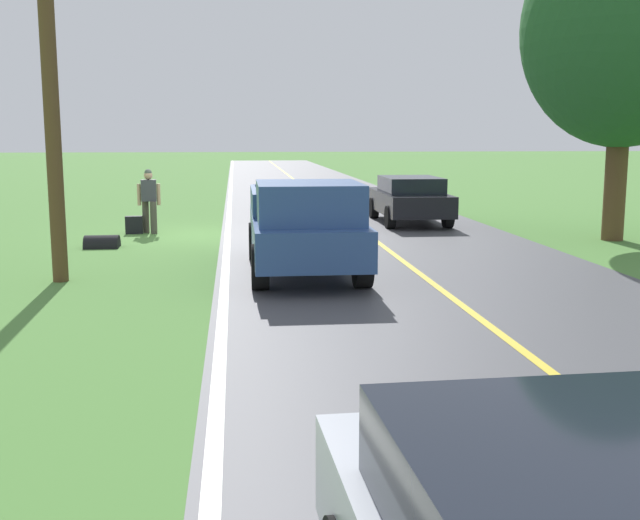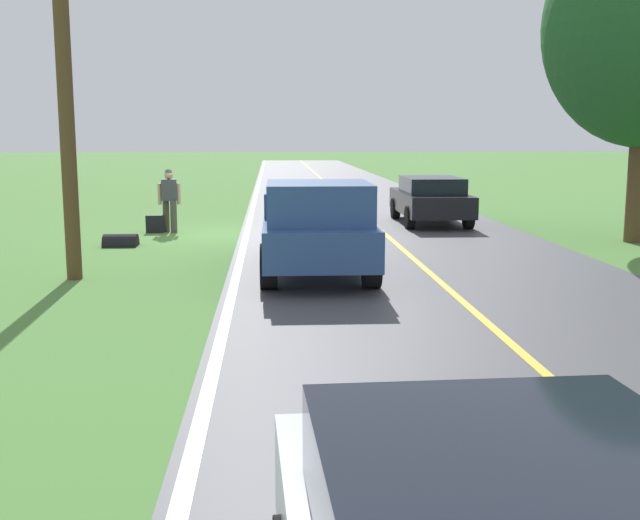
{
  "view_description": "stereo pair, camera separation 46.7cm",
  "coord_description": "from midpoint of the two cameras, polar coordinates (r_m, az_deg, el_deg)",
  "views": [
    {
      "loc": [
        -1.08,
        20.75,
        2.67
      ],
      "look_at": [
        -2.18,
        10.81,
        1.03
      ],
      "focal_mm": 43.17,
      "sensor_mm": 36.0,
      "label": 1
    },
    {
      "loc": [
        -1.55,
        20.79,
        2.67
      ],
      "look_at": [
        -2.18,
        10.81,
        1.03
      ],
      "focal_mm": 43.17,
      "sensor_mm": 36.0,
      "label": 2
    }
  ],
  "objects": [
    {
      "name": "lane_edge_line",
      "position": [
        20.94,
        -7.49,
        1.9
      ],
      "size": [
        0.16,
        117.6,
        0.0
      ],
      "primitive_type": "cube",
      "color": "silver",
      "rests_on": "ground"
    },
    {
      "name": "drainage_culvert",
      "position": [
        19.13,
        -16.52,
        0.88
      ],
      "size": [
        0.8,
        0.6,
        0.6
      ],
      "primitive_type": "cylinder",
      "rotation": [
        0.0,
        1.57,
        0.0
      ],
      "color": "black",
      "rests_on": "ground"
    },
    {
      "name": "ground_plane",
      "position": [
        20.98,
        -9.85,
        1.84
      ],
      "size": [
        200.0,
        200.0,
        0.0
      ],
      "primitive_type": "plane",
      "color": "#4C7F38"
    },
    {
      "name": "suitcase_carried",
      "position": [
        21.54,
        -14.23,
        2.53
      ],
      "size": [
        0.47,
        0.23,
        0.48
      ],
      "primitive_type": "cube",
      "rotation": [
        0.0,
        0.0,
        1.63
      ],
      "color": "black",
      "rests_on": "ground"
    },
    {
      "name": "lane_centre_line",
      "position": [
        21.19,
        2.71,
        2.06
      ],
      "size": [
        0.14,
        117.6,
        0.0
      ],
      "primitive_type": "cube",
      "color": "gold",
      "rests_on": "ground"
    },
    {
      "name": "pickup_truck_passing",
      "position": [
        14.75,
        -2.05,
        2.66
      ],
      "size": [
        2.13,
        5.41,
        1.82
      ],
      "color": "#2D4C84",
      "rests_on": "ground"
    },
    {
      "name": "tree_far_side_near",
      "position": [
        20.94,
        21.05,
        15.65
      ],
      "size": [
        5.03,
        5.03,
        8.12
      ],
      "color": "brown",
      "rests_on": "ground"
    },
    {
      "name": "utility_pole_roadside",
      "position": [
        14.81,
        -20.3,
        12.97
      ],
      "size": [
        0.28,
        0.28,
        7.53
      ],
      "primitive_type": "cylinder",
      "color": "brown",
      "rests_on": "ground"
    },
    {
      "name": "hitchhiker_walking",
      "position": [
        21.52,
        -13.17,
        4.54
      ],
      "size": [
        0.62,
        0.51,
        1.75
      ],
      "color": "#4C473D",
      "rests_on": "ground"
    },
    {
      "name": "road_surface",
      "position": [
        21.19,
        2.71,
        2.05
      ],
      "size": [
        7.86,
        120.0,
        0.0
      ],
      "primitive_type": "cube",
      "color": "#47474C",
      "rests_on": "ground"
    },
    {
      "name": "sedan_near_oncoming",
      "position": [
        23.54,
        6.08,
        4.57
      ],
      "size": [
        1.97,
        4.42,
        1.41
      ],
      "color": "black",
      "rests_on": "ground"
    }
  ]
}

